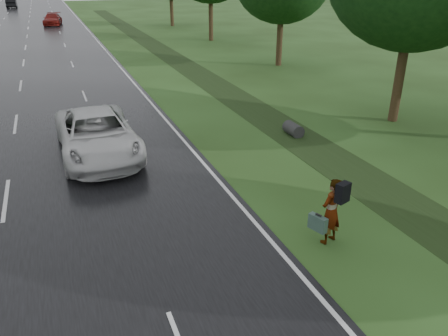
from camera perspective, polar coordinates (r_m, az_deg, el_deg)
road at (r=51.30m, az=-24.39°, el=14.96°), size 14.00×180.00×0.04m
edge_stripe_east at (r=51.48m, az=-16.66°, el=16.11°), size 0.12×180.00×0.01m
center_line at (r=51.30m, az=-24.39°, el=14.99°), size 0.12×180.00×0.01m
drainage_ditch at (r=27.14m, az=-0.28°, el=10.34°), size 2.20×120.00×0.56m
pedestrian at (r=11.72m, az=13.82°, el=-5.44°), size 0.97×0.75×1.86m
white_pickup at (r=17.53m, az=-16.25°, el=4.22°), size 2.95×6.14×1.69m
far_car_red at (r=64.44m, az=-21.50°, el=17.63°), size 2.74×5.24×1.45m
far_car_dark at (r=98.00m, az=-26.02°, el=18.81°), size 1.82×5.20×1.71m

